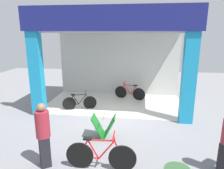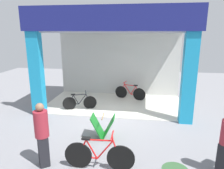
% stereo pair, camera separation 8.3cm
% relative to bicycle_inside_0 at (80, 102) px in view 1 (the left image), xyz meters
% --- Properties ---
extents(ground_plane, '(20.51, 20.51, 0.00)m').
position_rel_bicycle_inside_0_xyz_m(ground_plane, '(1.41, -0.73, -0.32)').
color(ground_plane, gray).
rests_on(ground_plane, ground).
extents(shop_facade, '(6.46, 3.64, 4.20)m').
position_rel_bicycle_inside_0_xyz_m(shop_facade, '(1.41, 0.96, 1.92)').
color(shop_facade, beige).
rests_on(shop_facade, ground).
extents(bicycle_inside_0, '(1.41, 0.51, 0.81)m').
position_rel_bicycle_inside_0_xyz_m(bicycle_inside_0, '(0.00, 0.00, 0.00)').
color(bicycle_inside_0, black).
rests_on(bicycle_inside_0, ground).
extents(bicycle_inside_1, '(1.53, 0.54, 0.87)m').
position_rel_bicycle_inside_0_xyz_m(bicycle_inside_1, '(2.09, 1.72, 0.03)').
color(bicycle_inside_1, black).
rests_on(bicycle_inside_1, ground).
extents(bicycle_parked_0, '(1.74, 0.48, 0.96)m').
position_rel_bicycle_inside_0_xyz_m(bicycle_parked_0, '(1.67, -3.89, 0.06)').
color(bicycle_parked_0, black).
rests_on(bicycle_parked_0, ground).
extents(sandwich_board_sign, '(0.79, 0.60, 0.75)m').
position_rel_bicycle_inside_0_xyz_m(sandwich_board_sign, '(1.48, -2.29, 0.05)').
color(sandwich_board_sign, '#197226').
rests_on(sandwich_board_sign, ground).
extents(pedestrian_2, '(0.48, 0.48, 1.67)m').
position_rel_bicycle_inside_0_xyz_m(pedestrian_2, '(0.25, -3.91, 0.54)').
color(pedestrian_2, black).
rests_on(pedestrian_2, ground).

